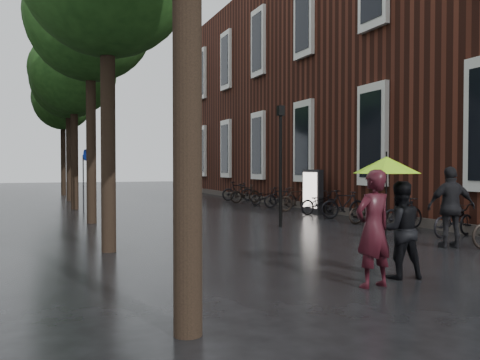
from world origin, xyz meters
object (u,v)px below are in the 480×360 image
ad_lightbox (313,191)px  pedestrian_walking (451,207)px  person_burgundy (373,228)px  lamp_post (281,153)px  parked_bicycles (320,203)px  person_black (399,230)px

ad_lightbox → pedestrian_walking: bearing=-102.7°
ad_lightbox → person_burgundy: bearing=-118.8°
lamp_post → parked_bicycles: bearing=42.7°
person_burgundy → parked_bicycles: 11.86m
parked_bicycles → ad_lightbox: bearing=78.5°
ad_lightbox → lamp_post: 5.30m
person_burgundy → ad_lightbox: size_ratio=1.04×
person_black → pedestrian_walking: pedestrian_walking is taller
person_burgundy → ad_lightbox: (5.53, 11.53, -0.03)m
lamp_post → person_black: bearing=-100.7°
person_black → parked_bicycles: bearing=-100.5°
parked_bicycles → lamp_post: lamp_post is taller
person_black → pedestrian_walking: 3.89m
parked_bicycles → lamp_post: 4.67m
person_black → ad_lightbox: 12.11m
person_burgundy → person_black: 0.90m
person_black → parked_bicycles: (4.54, 10.21, -0.34)m
parked_bicycles → lamp_post: (-3.16, -2.92, 1.81)m
person_black → parked_bicycles: person_black is taller
pedestrian_walking → lamp_post: bearing=-51.2°
pedestrian_walking → parked_bicycles: 8.16m
ad_lightbox → lamp_post: size_ratio=0.47×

